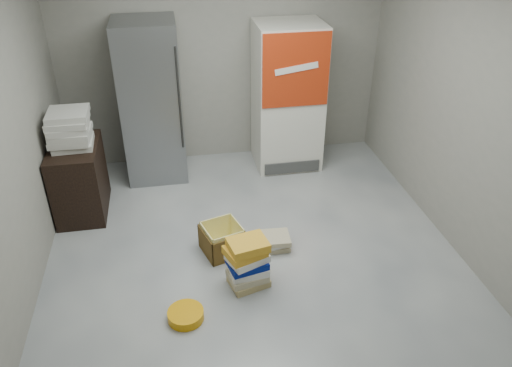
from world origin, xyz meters
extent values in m
plane|color=#B2B2AD|center=(0.00, 0.00, 0.00)|extent=(5.00, 5.00, 0.00)
cube|color=gray|center=(0.00, 2.50, 1.40)|extent=(4.00, 0.04, 2.80)
cube|color=gray|center=(2.00, 0.00, 1.40)|extent=(0.04, 5.00, 2.80)
cube|color=gray|center=(-0.90, 2.13, 0.95)|extent=(0.70, 0.70, 1.90)
cylinder|color=#333333|center=(-0.58, 1.77, 1.10)|extent=(0.02, 0.02, 1.19)
cube|color=silver|center=(0.75, 2.13, 0.90)|extent=(0.80, 0.70, 1.80)
cube|color=#B32C0F|center=(0.75, 1.77, 1.35)|extent=(0.78, 0.02, 0.85)
cube|color=white|center=(0.75, 1.75, 1.38)|extent=(0.50, 0.01, 0.14)
cube|color=#3F3F3F|center=(0.75, 1.77, 0.10)|extent=(0.70, 0.02, 0.15)
cube|color=black|center=(-1.73, 1.40, 0.40)|extent=(0.50, 0.80, 0.80)
cube|color=beige|center=(-1.72, 1.41, 0.83)|extent=(0.41, 0.41, 0.06)
cube|color=beige|center=(-1.73, 1.39, 0.90)|extent=(0.41, 0.41, 0.06)
cube|color=beige|center=(-1.72, 1.39, 0.96)|extent=(0.41, 0.41, 0.06)
cube|color=beige|center=(-1.73, 1.40, 1.03)|extent=(0.42, 0.42, 0.06)
cube|color=beige|center=(-1.73, 1.40, 1.09)|extent=(0.40, 0.40, 0.06)
cube|color=beige|center=(-1.71, 1.41, 1.16)|extent=(0.40, 0.40, 0.06)
cube|color=tan|center=(-0.12, -0.12, 0.04)|extent=(0.39, 0.35, 0.07)
cube|color=tan|center=(-0.13, -0.13, 0.10)|extent=(0.38, 0.32, 0.07)
cube|color=white|center=(-0.13, -0.11, 0.17)|extent=(0.36, 0.30, 0.07)
cube|color=navy|center=(-0.14, -0.12, 0.24)|extent=(0.38, 0.33, 0.06)
cube|color=white|center=(-0.13, -0.12, 0.30)|extent=(0.41, 0.37, 0.07)
cube|color=gold|center=(-0.15, -0.12, 0.38)|extent=(0.40, 0.36, 0.08)
cube|color=gold|center=(-0.13, -0.13, 0.45)|extent=(0.38, 0.33, 0.08)
cube|color=tan|center=(0.20, 0.38, 0.03)|extent=(0.34, 0.27, 0.05)
cube|color=white|center=(0.19, 0.37, 0.08)|extent=(0.37, 0.31, 0.05)
cube|color=tan|center=(0.20, 0.35, 0.13)|extent=(0.35, 0.28, 0.05)
cube|color=yellow|center=(-0.30, 0.40, 0.01)|extent=(0.44, 0.44, 0.01)
cube|color=brown|center=(-0.35, 0.57, 0.13)|extent=(0.36, 0.12, 0.27)
cube|color=brown|center=(-0.24, 0.22, 0.13)|extent=(0.36, 0.12, 0.27)
cube|color=brown|center=(-0.47, 0.34, 0.13)|extent=(0.12, 0.36, 0.27)
cube|color=brown|center=(-0.12, 0.45, 0.13)|extent=(0.12, 0.36, 0.27)
cube|color=yellow|center=(-0.34, 0.55, 0.15)|extent=(0.33, 0.11, 0.30)
cube|color=yellow|center=(-0.25, 0.24, 0.15)|extent=(0.33, 0.11, 0.30)
cube|color=yellow|center=(-0.46, 0.35, 0.15)|extent=(0.11, 0.33, 0.30)
cube|color=yellow|center=(-0.14, 0.44, 0.15)|extent=(0.11, 0.33, 0.30)
cylinder|color=orange|center=(-0.72, -0.45, 0.04)|extent=(0.32, 0.32, 0.08)
camera|label=1|loc=(-0.68, -3.54, 3.15)|focal=35.00mm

